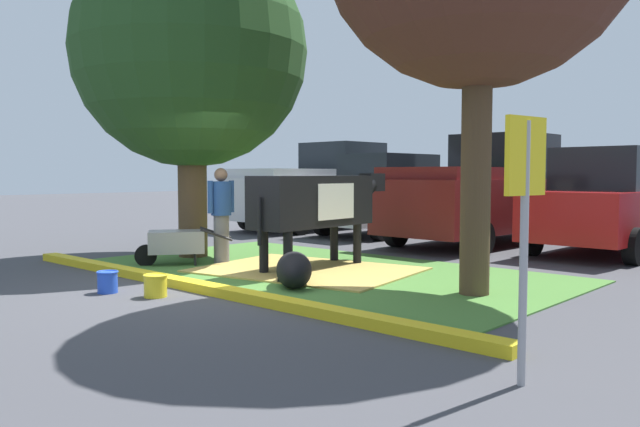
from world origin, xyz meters
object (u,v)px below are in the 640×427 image
object	(u,v)px
calf_lying	(294,269)
parking_sign	(525,197)
pickup_truck_maroon	(485,193)
bucket_blue	(108,281)
person_handler	(221,213)
hatchback_white	(389,195)
sedan_red	(611,202)
shade_tree_left	(191,52)
cow_holstein	(317,202)
bucket_yellow	(155,285)
pickup_truck_black	(322,189)
wheelbarrow	(175,243)

from	to	relation	value
calf_lying	parking_sign	distance (m)	4.48
calf_lying	pickup_truck_maroon	distance (m)	6.69
pickup_truck_maroon	bucket_blue	bearing A→B (deg)	-95.36
person_handler	bucket_blue	size ratio (longest dim) A/B	5.76
bucket_blue	hatchback_white	world-z (taller)	hatchback_white
person_handler	sedan_red	bearing A→B (deg)	54.24
shade_tree_left	cow_holstein	distance (m)	3.77
bucket_blue	bucket_yellow	bearing A→B (deg)	21.07
bucket_blue	pickup_truck_maroon	distance (m)	8.61
cow_holstein	person_handler	distance (m)	1.73
parking_sign	pickup_truck_black	xyz separation A→B (m)	(-9.91, 8.73, -0.25)
cow_holstein	sedan_red	size ratio (longest dim) A/B	0.71
shade_tree_left	pickup_truck_black	bearing A→B (deg)	111.38
shade_tree_left	wheelbarrow	size ratio (longest dim) A/B	3.98
hatchback_white	pickup_truck_black	bearing A→B (deg)	176.20
parking_sign	pickup_truck_maroon	distance (m)	9.51
hatchback_white	pickup_truck_maroon	distance (m)	2.83
cow_holstein	parking_sign	xyz separation A→B (m)	(4.84, -3.05, 0.28)
bucket_yellow	pickup_truck_black	bearing A→B (deg)	120.49
cow_holstein	wheelbarrow	world-z (taller)	cow_holstein
parking_sign	pickup_truck_black	world-z (taller)	pickup_truck_black
shade_tree_left	cow_holstein	bearing A→B (deg)	10.41
person_handler	pickup_truck_black	size ratio (longest dim) A/B	0.30
bucket_yellow	cow_holstein	bearing A→B (deg)	91.13
pickup_truck_black	cow_holstein	bearing A→B (deg)	-48.26
pickup_truck_black	pickup_truck_maroon	distance (m)	5.25
bucket_blue	cow_holstein	bearing A→B (deg)	79.17
cow_holstein	pickup_truck_maroon	distance (m)	5.23
calf_lying	hatchback_white	distance (m)	7.76
bucket_blue	sedan_red	size ratio (longest dim) A/B	0.06
pickup_truck_maroon	calf_lying	bearing A→B (deg)	-84.18
calf_lying	person_handler	bearing A→B (deg)	164.04
wheelbarrow	hatchback_white	distance (m)	6.88
bucket_blue	pickup_truck_maroon	size ratio (longest dim) A/B	0.05
person_handler	wheelbarrow	xyz separation A→B (m)	(-0.44, -0.63, -0.49)
cow_holstein	pickup_truck_black	size ratio (longest dim) A/B	0.58
shade_tree_left	bucket_yellow	distance (m)	5.15
calf_lying	parking_sign	size ratio (longest dim) A/B	0.60
sedan_red	shade_tree_left	bearing A→B (deg)	-132.85
cow_holstein	pickup_truck_black	bearing A→B (deg)	131.74
cow_holstein	parking_sign	distance (m)	5.73
calf_lying	parking_sign	bearing A→B (deg)	-22.74
cow_holstein	wheelbarrow	distance (m)	2.51
shade_tree_left	parking_sign	distance (m)	8.26
bucket_blue	sedan_red	distance (m)	9.32
sedan_red	bucket_yellow	bearing A→B (deg)	-107.87
person_handler	parking_sign	distance (m)	6.87
person_handler	pickup_truck_black	distance (m)	7.25
cow_holstein	bucket_blue	size ratio (longest dim) A/B	11.12
calf_lying	cow_holstein	bearing A→B (deg)	121.47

